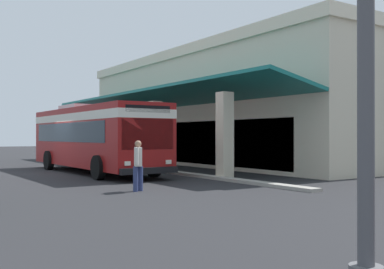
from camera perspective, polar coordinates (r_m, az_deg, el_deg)
The scene contains 6 objects.
ground at distance 26.79m, azimuth 1.18°, elevation -3.98°, with size 120.00×120.00×0.00m, color #262628.
curb_strip at distance 27.00m, azimuth -8.51°, elevation -3.82°, with size 28.96×0.50×0.12m, color #9E998E.
plaza_building at distance 32.23m, azimuth 7.27°, elevation 3.04°, with size 24.43×15.92×7.17m.
transit_bus at distance 22.94m, azimuth -12.00°, elevation 0.01°, with size 11.23×2.92×3.34m.
pedestrian at distance 15.00m, azimuth -6.65°, elevation -3.49°, with size 0.58×0.40×1.63m.
potted_palm at distance 31.38m, azimuth -9.09°, elevation -2.29°, with size 1.57×1.64×2.47m.
Camera 1 is at (22.07, -7.08, 1.78)m, focal length 43.37 mm.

